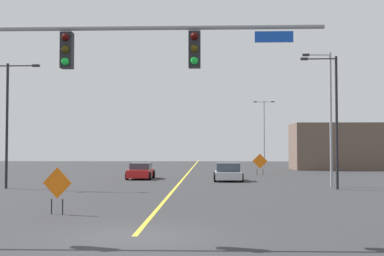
{
  "coord_description": "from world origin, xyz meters",
  "views": [
    {
      "loc": [
        2.13,
        -14.41,
        2.51
      ],
      "look_at": [
        0.63,
        29.86,
        4.27
      ],
      "focal_mm": 47.36,
      "sensor_mm": 36.0,
      "label": 1
    }
  ],
  "objects_px": {
    "street_lamp_mid_right": "(329,113)",
    "construction_sign_left_shoulder": "(57,185)",
    "street_lamp_near_right": "(334,115)",
    "car_red_approaching": "(141,171)",
    "street_lamp_far_left": "(264,128)",
    "traffic_signal_assembly": "(2,63)",
    "construction_sign_median_far": "(260,162)",
    "street_lamp_near_left": "(7,113)",
    "car_silver_far": "(228,173)"
  },
  "relations": [
    {
      "from": "car_red_approaching",
      "to": "traffic_signal_assembly",
      "type": "bearing_deg",
      "value": -90.93
    },
    {
      "from": "traffic_signal_assembly",
      "to": "car_red_approaching",
      "type": "xyz_separation_m",
      "value": [
        0.43,
        26.73,
        -4.38
      ]
    },
    {
      "from": "street_lamp_near_right",
      "to": "car_red_approaching",
      "type": "height_order",
      "value": "street_lamp_near_right"
    },
    {
      "from": "street_lamp_far_left",
      "to": "construction_sign_median_far",
      "type": "xyz_separation_m",
      "value": [
        -3.1,
        -24.83,
        -4.09
      ]
    },
    {
      "from": "street_lamp_near_left",
      "to": "street_lamp_near_right",
      "type": "height_order",
      "value": "street_lamp_near_right"
    },
    {
      "from": "street_lamp_near_left",
      "to": "car_silver_far",
      "type": "height_order",
      "value": "street_lamp_near_left"
    },
    {
      "from": "street_lamp_far_left",
      "to": "construction_sign_median_far",
      "type": "distance_m",
      "value": 25.36
    },
    {
      "from": "street_lamp_far_left",
      "to": "construction_sign_median_far",
      "type": "bearing_deg",
      "value": -97.11
    },
    {
      "from": "street_lamp_far_left",
      "to": "street_lamp_near_left",
      "type": "distance_m",
      "value": 45.48
    },
    {
      "from": "street_lamp_near_left",
      "to": "car_silver_far",
      "type": "distance_m",
      "value": 16.51
    },
    {
      "from": "street_lamp_mid_right",
      "to": "construction_sign_left_shoulder",
      "type": "xyz_separation_m",
      "value": [
        -13.57,
        -14.11,
        -3.7
      ]
    },
    {
      "from": "traffic_signal_assembly",
      "to": "construction_sign_left_shoulder",
      "type": "xyz_separation_m",
      "value": [
        0.24,
        4.67,
        -3.89
      ]
    },
    {
      "from": "street_lamp_near_right",
      "to": "construction_sign_left_shoulder",
      "type": "relative_size",
      "value": 4.58
    },
    {
      "from": "car_silver_far",
      "to": "construction_sign_median_far",
      "type": "bearing_deg",
      "value": 68.26
    },
    {
      "from": "construction_sign_median_far",
      "to": "car_red_approaching",
      "type": "bearing_deg",
      "value": -150.61
    },
    {
      "from": "car_red_approaching",
      "to": "car_silver_far",
      "type": "bearing_deg",
      "value": -18.76
    },
    {
      "from": "street_lamp_far_left",
      "to": "construction_sign_left_shoulder",
      "type": "distance_m",
      "value": 54.55
    },
    {
      "from": "construction_sign_left_shoulder",
      "to": "car_silver_far",
      "type": "height_order",
      "value": "construction_sign_left_shoulder"
    },
    {
      "from": "street_lamp_near_right",
      "to": "construction_sign_left_shoulder",
      "type": "xyz_separation_m",
      "value": [
        -13.39,
        -12.08,
        -3.42
      ]
    },
    {
      "from": "car_red_approaching",
      "to": "construction_sign_median_far",
      "type": "bearing_deg",
      "value": 29.39
    },
    {
      "from": "traffic_signal_assembly",
      "to": "construction_sign_median_far",
      "type": "relative_size",
      "value": 7.44
    },
    {
      "from": "street_lamp_near_right",
      "to": "car_red_approaching",
      "type": "distance_m",
      "value": 17.01
    },
    {
      "from": "street_lamp_near_right",
      "to": "street_lamp_near_left",
      "type": "bearing_deg",
      "value": -179.85
    },
    {
      "from": "construction_sign_left_shoulder",
      "to": "car_silver_far",
      "type": "bearing_deg",
      "value": 69.91
    },
    {
      "from": "street_lamp_near_left",
      "to": "construction_sign_median_far",
      "type": "distance_m",
      "value": 23.69
    },
    {
      "from": "car_silver_far",
      "to": "street_lamp_far_left",
      "type": "bearing_deg",
      "value": 79.1
    },
    {
      "from": "street_lamp_far_left",
      "to": "construction_sign_left_shoulder",
      "type": "relative_size",
      "value": 5.17
    },
    {
      "from": "construction_sign_left_shoulder",
      "to": "car_red_approaching",
      "type": "relative_size",
      "value": 0.44
    },
    {
      "from": "traffic_signal_assembly",
      "to": "street_lamp_near_right",
      "type": "bearing_deg",
      "value": 50.85
    },
    {
      "from": "street_lamp_near_left",
      "to": "construction_sign_left_shoulder",
      "type": "height_order",
      "value": "street_lamp_near_left"
    },
    {
      "from": "construction_sign_left_shoulder",
      "to": "construction_sign_median_far",
      "type": "xyz_separation_m",
      "value": [
        10.45,
        27.84,
        0.13
      ]
    },
    {
      "from": "construction_sign_left_shoulder",
      "to": "construction_sign_median_far",
      "type": "relative_size",
      "value": 0.89
    },
    {
      "from": "street_lamp_near_left",
      "to": "construction_sign_left_shoulder",
      "type": "distance_m",
      "value": 14.29
    },
    {
      "from": "construction_sign_median_far",
      "to": "traffic_signal_assembly",
      "type": "bearing_deg",
      "value": -108.2
    },
    {
      "from": "street_lamp_near_left",
      "to": "construction_sign_left_shoulder",
      "type": "bearing_deg",
      "value": -60.35
    },
    {
      "from": "street_lamp_far_left",
      "to": "traffic_signal_assembly",
      "type": "bearing_deg",
      "value": -103.52
    },
    {
      "from": "construction_sign_median_far",
      "to": "car_red_approaching",
      "type": "xyz_separation_m",
      "value": [
        -10.25,
        -5.78,
        -0.62
      ]
    },
    {
      "from": "car_red_approaching",
      "to": "car_silver_far",
      "type": "height_order",
      "value": "car_silver_far"
    },
    {
      "from": "construction_sign_median_far",
      "to": "street_lamp_mid_right",
      "type": "bearing_deg",
      "value": -77.19
    },
    {
      "from": "construction_sign_median_far",
      "to": "car_red_approaching",
      "type": "relative_size",
      "value": 0.49
    },
    {
      "from": "street_lamp_far_left",
      "to": "street_lamp_near_right",
      "type": "distance_m",
      "value": 40.61
    },
    {
      "from": "street_lamp_near_right",
      "to": "construction_sign_left_shoulder",
      "type": "height_order",
      "value": "street_lamp_near_right"
    },
    {
      "from": "traffic_signal_assembly",
      "to": "car_silver_far",
      "type": "relative_size",
      "value": 3.92
    },
    {
      "from": "traffic_signal_assembly",
      "to": "construction_sign_left_shoulder",
      "type": "distance_m",
      "value": 6.08
    },
    {
      "from": "street_lamp_near_right",
      "to": "street_lamp_mid_right",
      "type": "height_order",
      "value": "street_lamp_mid_right"
    },
    {
      "from": "street_lamp_near_left",
      "to": "car_silver_far",
      "type": "xyz_separation_m",
      "value": [
        14.04,
        7.66,
        -4.07
      ]
    },
    {
      "from": "traffic_signal_assembly",
      "to": "car_silver_far",
      "type": "xyz_separation_m",
      "value": [
        7.44,
        24.35,
        -4.38
      ]
    },
    {
      "from": "street_lamp_mid_right",
      "to": "car_silver_far",
      "type": "relative_size",
      "value": 2.3
    },
    {
      "from": "street_lamp_far_left",
      "to": "street_lamp_mid_right",
      "type": "distance_m",
      "value": 38.57
    },
    {
      "from": "construction_sign_left_shoulder",
      "to": "street_lamp_near_left",
      "type": "bearing_deg",
      "value": 119.65
    }
  ]
}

